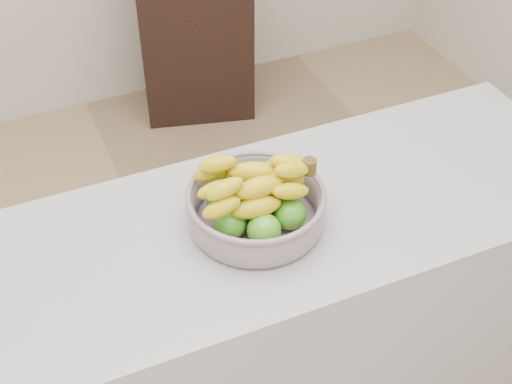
% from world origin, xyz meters
% --- Properties ---
extents(counter, '(2.00, 0.60, 0.90)m').
position_xyz_m(counter, '(0.00, -0.07, 0.45)').
color(counter, '#A4A4AC').
rests_on(counter, ground).
extents(cabinet, '(0.62, 0.54, 0.95)m').
position_xyz_m(cabinet, '(0.55, 1.78, 0.48)').
color(cabinet, black).
rests_on(cabinet, ground).
extents(fruit_bowl, '(0.34, 0.34, 0.17)m').
position_xyz_m(fruit_bowl, '(0.08, -0.07, 0.96)').
color(fruit_bowl, '#97A7B5').
rests_on(fruit_bowl, counter).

